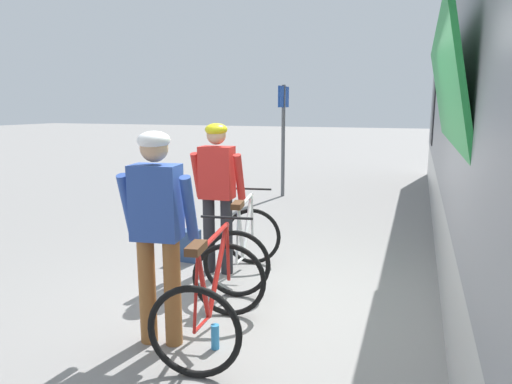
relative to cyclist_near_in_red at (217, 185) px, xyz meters
The scene contains 8 objects.
ground_plane 1.62m from the cyclist_near_in_red, 40.20° to the right, with size 80.00×80.00×0.00m, color gray.
cyclist_near_in_red is the anchor object (origin of this frame).
cyclist_far_in_blue 1.69m from the cyclist_near_in_red, 82.16° to the right, with size 0.64×0.37×1.76m.
bicycle_near_white 0.76m from the cyclist_near_in_red, 14.53° to the right, with size 0.90×1.18×0.99m.
bicycle_far_red 1.79m from the cyclist_near_in_red, 67.12° to the right, with size 0.86×1.17×0.99m.
backpack_on_platform 1.03m from the cyclist_near_in_red, 154.85° to the left, with size 0.28×0.18×0.40m, color navy.
water_bottle_near_the_bikes 2.00m from the cyclist_near_in_red, 66.74° to the right, with size 0.07×0.07×0.21m, color #338CCC.
platform_sign_post 4.87m from the cyclist_near_in_red, 97.11° to the left, with size 0.08×0.70×2.40m.
Camera 1 is at (1.21, -3.95, 1.95)m, focal length 32.05 mm.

